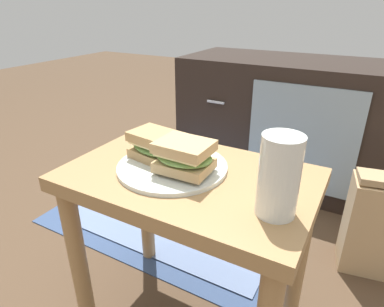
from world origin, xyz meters
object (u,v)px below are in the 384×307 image
plate (171,167)px  tv_cabinet (286,122)px  sandwich_front (158,146)px  sandwich_back (185,156)px  beer_glass (279,177)px

plate → tv_cabinet: bearing=87.8°
tv_cabinet → sandwich_front: (-0.08, -0.94, 0.21)m
tv_cabinet → sandwich_back: 0.99m
beer_glass → sandwich_back: bearing=169.9°
tv_cabinet → plate: 0.97m
tv_cabinet → sandwich_back: tv_cabinet is taller
sandwich_back → beer_glass: beer_glass is taller
sandwich_back → beer_glass: 0.22m
tv_cabinet → sandwich_front: tv_cabinet is taller
tv_cabinet → sandwich_back: (0.01, -0.97, 0.22)m
plate → beer_glass: beer_glass is taller
sandwich_front → sandwich_back: (0.09, -0.03, 0.01)m
plate → sandwich_back: size_ratio=2.00×
tv_cabinet → beer_glass: bearing=-77.6°
sandwich_front → beer_glass: size_ratio=1.03×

